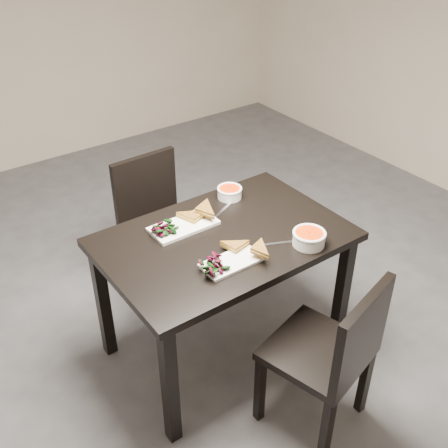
% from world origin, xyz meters
% --- Properties ---
extents(ground, '(5.00, 5.00, 0.00)m').
position_xyz_m(ground, '(0.00, 0.00, 0.00)').
color(ground, '#47474C').
rests_on(ground, ground).
extents(table, '(1.20, 0.80, 0.75)m').
position_xyz_m(table, '(-0.06, -0.38, 0.65)').
color(table, black).
rests_on(table, ground).
extents(chair_near, '(0.51, 0.51, 0.85)m').
position_xyz_m(chair_near, '(0.03, -1.07, 0.48)').
color(chair_near, black).
rests_on(chair_near, ground).
extents(chair_far, '(0.43, 0.43, 0.85)m').
position_xyz_m(chair_far, '(-0.05, 0.35, 0.48)').
color(chair_far, black).
rests_on(chair_far, ground).
extents(plate_near, '(0.29, 0.14, 0.01)m').
position_xyz_m(plate_near, '(-0.16, -0.58, 0.76)').
color(plate_near, white).
rests_on(plate_near, table).
extents(sandwich_near, '(0.16, 0.14, 0.05)m').
position_xyz_m(sandwich_near, '(-0.10, -0.56, 0.79)').
color(sandwich_near, '#9B6C20').
rests_on(sandwich_near, plate_near).
extents(salad_near, '(0.09, 0.08, 0.04)m').
position_xyz_m(salad_near, '(-0.26, -0.58, 0.78)').
color(salad_near, black).
rests_on(salad_near, plate_near).
extents(soup_bowl_near, '(0.16, 0.16, 0.07)m').
position_xyz_m(soup_bowl_near, '(0.22, -0.67, 0.79)').
color(soup_bowl_near, white).
rests_on(soup_bowl_near, table).
extents(cutlery_near, '(0.17, 0.09, 0.00)m').
position_xyz_m(cutlery_near, '(0.11, -0.58, 0.75)').
color(cutlery_near, silver).
rests_on(cutlery_near, table).
extents(plate_far, '(0.34, 0.17, 0.02)m').
position_xyz_m(plate_far, '(-0.18, -0.20, 0.76)').
color(plate_far, white).
rests_on(plate_far, table).
extents(sandwich_far, '(0.20, 0.17, 0.06)m').
position_xyz_m(sandwich_far, '(-0.12, -0.21, 0.79)').
color(sandwich_far, '#9B6C20').
rests_on(sandwich_far, plate_far).
extents(salad_far, '(0.11, 0.10, 0.05)m').
position_xyz_m(salad_far, '(-0.28, -0.20, 0.79)').
color(salad_far, black).
rests_on(salad_far, plate_far).
extents(soup_bowl_far, '(0.14, 0.14, 0.06)m').
position_xyz_m(soup_bowl_far, '(0.18, -0.09, 0.79)').
color(soup_bowl_far, white).
rests_on(soup_bowl_far, table).
extents(cutlery_far, '(0.17, 0.09, 0.00)m').
position_xyz_m(cutlery_far, '(0.06, -0.19, 0.75)').
color(cutlery_far, silver).
rests_on(cutlery_far, table).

